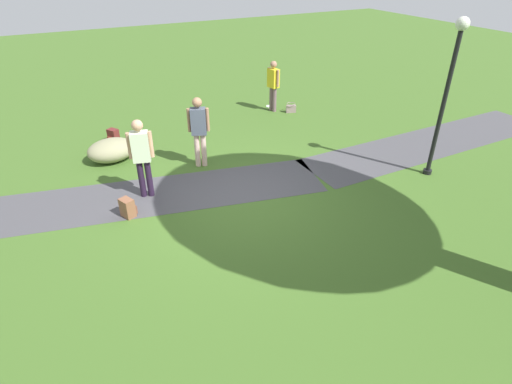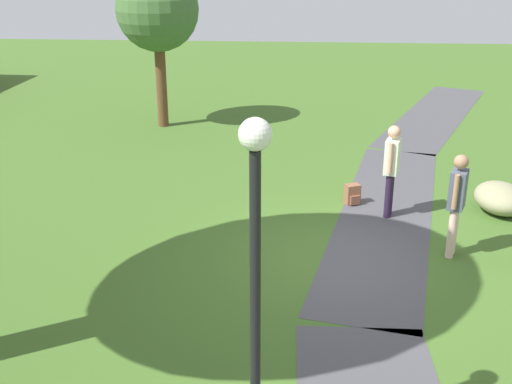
# 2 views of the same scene
# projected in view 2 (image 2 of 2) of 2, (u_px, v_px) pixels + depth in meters

# --- Properties ---
(ground_plane) EXTENTS (48.00, 48.00, 0.00)m
(ground_plane) POSITION_uv_depth(u_px,v_px,m) (332.00, 258.00, 10.46)
(ground_plane) COLOR #406324
(footpath_segment_mid) EXTENTS (8.17, 3.30, 0.01)m
(footpath_segment_mid) POSITION_uv_depth(u_px,v_px,m) (386.00, 214.00, 12.16)
(footpath_segment_mid) COLOR #48464B
(footpath_segment_mid) RESTS_ON ground
(footpath_segment_far) EXTENTS (8.03, 4.62, 0.01)m
(footpath_segment_far) POSITION_uv_depth(u_px,v_px,m) (435.00, 115.00, 19.06)
(footpath_segment_far) COLOR #48464B
(footpath_segment_far) RESTS_ON ground
(young_tree_near_path) EXTENTS (2.20, 2.20, 4.27)m
(young_tree_near_path) POSITION_uv_depth(u_px,v_px,m) (157.00, 11.00, 16.80)
(young_tree_near_path) COLOR brown
(young_tree_near_path) RESTS_ON ground
(lamp_post) EXTENTS (0.28, 0.28, 3.54)m
(lamp_post) POSITION_uv_depth(u_px,v_px,m) (255.00, 268.00, 5.57)
(lamp_post) COLOR black
(lamp_post) RESTS_ON ground
(lawn_boulder) EXTENTS (1.30, 1.06, 0.56)m
(lawn_boulder) POSITION_uv_depth(u_px,v_px,m) (500.00, 198.00, 12.15)
(lawn_boulder) COLOR gray
(lawn_boulder) RESTS_ON ground
(man_near_boulder) EXTENTS (0.50, 0.33, 1.76)m
(man_near_boulder) POSITION_uv_depth(u_px,v_px,m) (392.00, 164.00, 11.70)
(man_near_boulder) COLOR #25172E
(man_near_boulder) RESTS_ON ground
(passerby_on_path) EXTENTS (0.49, 0.36, 1.75)m
(passerby_on_path) POSITION_uv_depth(u_px,v_px,m) (457.00, 198.00, 10.19)
(passerby_on_path) COLOR beige
(passerby_on_path) RESTS_ON ground
(spare_backpack_on_lawn) EXTENTS (0.33, 0.34, 0.40)m
(spare_backpack_on_lawn) POSITION_uv_depth(u_px,v_px,m) (352.00, 195.00, 12.55)
(spare_backpack_on_lawn) COLOR brown
(spare_backpack_on_lawn) RESTS_ON ground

